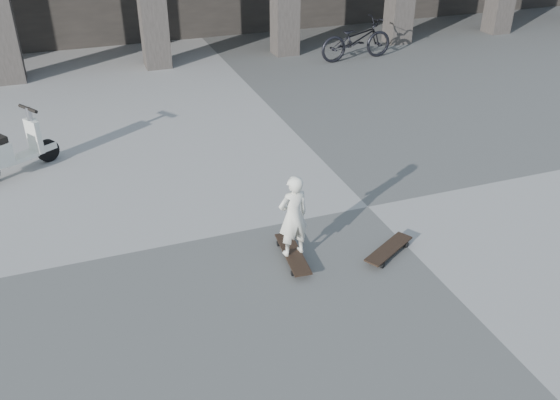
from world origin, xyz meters
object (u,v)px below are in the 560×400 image
object	(u,v)px
scooter	(1,155)
child	(293,216)
longboard	(293,254)
skateboard_spare	(389,249)
bicycle	(356,39)

from	to	relation	value
scooter	child	bearing A→B (deg)	-78.65
longboard	child	bearing A→B (deg)	-58.56
skateboard_spare	child	distance (m)	1.44
child	bicycle	distance (m)	9.61
child	bicycle	xyz separation A→B (m)	(5.00, 8.20, -0.13)
scooter	bicycle	bearing A→B (deg)	-5.96
child	bicycle	bearing A→B (deg)	-129.00
longboard	bicycle	bearing A→B (deg)	-26.50
bicycle	skateboard_spare	bearing A→B (deg)	152.58
skateboard_spare	bicycle	distance (m)	9.35
longboard	child	size ratio (longest dim) A/B	0.90
skateboard_spare	child	xyz separation A→B (m)	(-1.26, 0.35, 0.60)
scooter	bicycle	world-z (taller)	bicycle
longboard	bicycle	world-z (taller)	bicycle
child	scooter	xyz separation A→B (m)	(-3.71, 3.89, -0.25)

